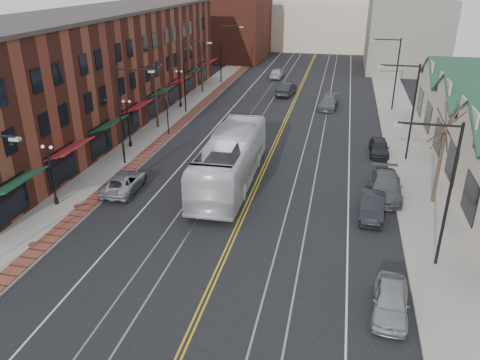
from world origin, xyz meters
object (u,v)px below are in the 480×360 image
at_px(parked_suv, 124,182).
at_px(parked_car_a, 391,301).
at_px(parked_car_d, 379,147).
at_px(transit_bus, 231,159).
at_px(parked_car_c, 385,186).
at_px(parked_car_b, 372,206).

height_order(parked_suv, parked_car_a, parked_car_a).
bearing_deg(parked_car_d, parked_car_a, -91.80).
distance_m(transit_bus, parked_car_c, 11.36).
bearing_deg(parked_suv, parked_car_a, 147.66).
bearing_deg(transit_bus, parked_car_d, -143.29).
xyz_separation_m(transit_bus, parked_car_c, (11.30, 0.12, -1.14)).
height_order(parked_suv, parked_car_b, parked_car_b).
height_order(parked_car_b, parked_car_d, parked_car_b).
xyz_separation_m(parked_suv, parked_car_a, (18.06, -9.85, 0.01)).
relative_size(parked_suv, parked_car_c, 0.90).
distance_m(parked_car_a, parked_car_d, 21.62).
height_order(parked_car_c, parked_car_d, parked_car_c).
relative_size(transit_bus, parked_car_a, 3.43).
distance_m(transit_bus, parked_car_a, 16.81).
xyz_separation_m(transit_bus, parked_car_d, (11.30, 8.75, -1.25)).
height_order(transit_bus, parked_car_d, transit_bus).
distance_m(parked_car_a, parked_car_b, 9.69).
bearing_deg(transit_bus, parked_car_b, 161.76).
relative_size(parked_car_a, parked_car_b, 0.94).
bearing_deg(parked_car_b, parked_suv, -176.52).
bearing_deg(parked_car_c, parked_car_b, -106.37).
distance_m(parked_car_b, parked_car_c, 3.45).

